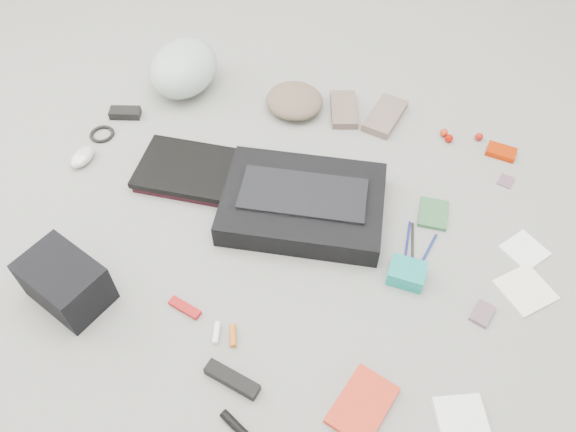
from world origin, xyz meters
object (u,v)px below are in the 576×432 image
(book_red, at_px, (362,405))
(accordion_wallet, at_px, (407,273))
(laptop, at_px, (188,168))
(camera_bag, at_px, (65,282))
(messenger_bag, at_px, (303,204))
(bike_helmet, at_px, (183,68))

(book_red, relative_size, accordion_wallet, 1.72)
(laptop, distance_m, camera_bag, 0.55)
(messenger_bag, xyz_separation_m, bike_helmet, (-0.62, 0.45, 0.05))
(book_red, bearing_deg, laptop, 158.19)
(accordion_wallet, bearing_deg, bike_helmet, 149.49)
(laptop, bearing_deg, accordion_wallet, -18.08)
(laptop, distance_m, bike_helmet, 0.47)
(accordion_wallet, bearing_deg, camera_bag, -157.36)
(laptop, bearing_deg, bike_helmet, 110.34)
(book_red, bearing_deg, bike_helmet, 149.61)
(laptop, height_order, bike_helmet, bike_helmet)
(accordion_wallet, bearing_deg, laptop, 168.13)
(bike_helmet, xyz_separation_m, camera_bag, (0.08, -0.96, -0.02))
(messenger_bag, height_order, bike_helmet, bike_helmet)
(camera_bag, distance_m, accordion_wallet, 0.97)
(laptop, bearing_deg, camera_bag, -108.13)
(messenger_bag, distance_m, camera_bag, 0.74)
(messenger_bag, xyz_separation_m, accordion_wallet, (0.36, -0.14, -0.02))
(messenger_bag, xyz_separation_m, book_red, (0.33, -0.55, -0.03))
(camera_bag, bearing_deg, laptop, 95.73)
(camera_bag, xyz_separation_m, book_red, (0.87, -0.05, -0.06))
(messenger_bag, xyz_separation_m, camera_bag, (-0.54, -0.50, 0.03))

